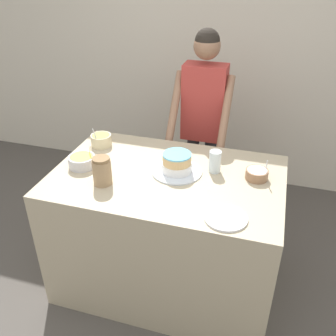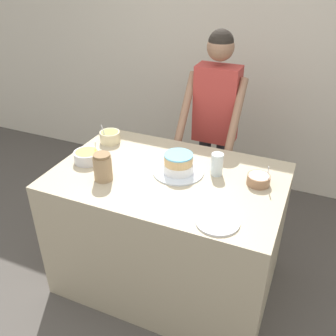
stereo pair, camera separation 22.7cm
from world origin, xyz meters
name	(u,v)px [view 1 (the left image)]	position (x,y,z in m)	size (l,w,h in m)	color
ground_plane	(146,329)	(0.00, 0.00, 0.00)	(14.00, 14.00, 0.00)	#4C4742
wall_back	(217,52)	(0.00, 2.08, 1.30)	(10.00, 0.05, 2.60)	beige
counter	(167,230)	(0.00, 0.47, 0.45)	(1.45, 0.94, 0.90)	tan
person_baker	(203,111)	(0.05, 1.28, 1.02)	(0.45, 0.45, 1.65)	#2D2D38
cake	(177,164)	(0.05, 0.52, 0.96)	(0.32, 0.32, 0.13)	silver
frosting_bowl_yellow	(82,161)	(-0.56, 0.41, 0.94)	(0.17, 0.17, 0.15)	silver
frosting_bowl_white	(257,174)	(0.54, 0.58, 0.94)	(0.14, 0.14, 0.15)	#936B4C
frosting_bowl_olive	(101,140)	(-0.57, 0.72, 0.95)	(0.15, 0.15, 0.15)	beige
drinking_glass	(215,162)	(0.28, 0.60, 0.98)	(0.08, 0.08, 0.14)	silver
ceramic_plate	(226,218)	(0.42, 0.13, 0.91)	(0.23, 0.23, 0.01)	silver
stoneware_jar	(102,171)	(-0.34, 0.26, 0.99)	(0.11, 0.11, 0.18)	#9E7F5B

